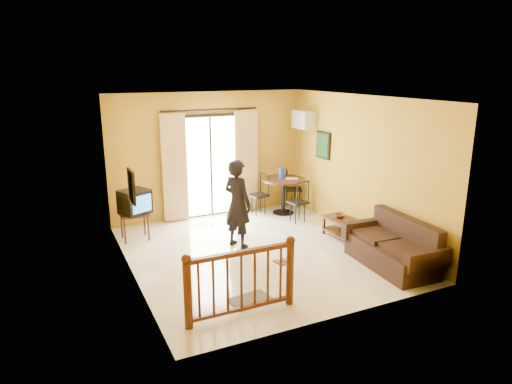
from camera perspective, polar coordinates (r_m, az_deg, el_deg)
name	(u,v)px	position (r m, az deg, el deg)	size (l,w,h in m)	color
ground	(258,252)	(8.48, 0.20, -7.57)	(5.00, 5.00, 0.00)	beige
room_shell	(258,162)	(7.97, 0.22, 3.79)	(5.00, 5.00, 5.00)	white
balcony_door	(211,165)	(10.28, -5.65, 3.37)	(2.25, 0.14, 2.46)	black
tv_table	(134,217)	(9.25, -14.98, -3.04)	(0.54, 0.45, 0.54)	black
television	(135,202)	(9.17, -14.92, -1.17)	(0.67, 0.64, 0.47)	black
picture_left	(132,186)	(7.16, -15.29, 0.68)	(0.05, 0.42, 0.52)	black
dining_table	(284,186)	(10.54, 3.46, 0.77)	(0.99, 0.99, 0.83)	black
water_jug	(282,173)	(10.53, 3.23, 2.39)	(0.13, 0.13, 0.25)	#122EAD
serving_tray	(292,179)	(10.49, 4.50, 1.68)	(0.28, 0.18, 0.02)	beige
dining_chairs	(283,214)	(10.67, 3.37, -2.74)	(1.50, 1.49, 0.95)	black
air_conditioner	(304,120)	(10.59, 5.97, 8.99)	(0.31, 0.60, 0.40)	silver
botanical_print	(323,145)	(10.18, 8.39, 5.82)	(0.05, 0.50, 0.60)	black
coffee_table	(343,226)	(9.22, 10.87, -4.18)	(0.49, 0.89, 0.40)	black
bowl	(340,216)	(9.28, 10.41, -2.96)	(0.21, 0.21, 0.07)	#56331D
sofa	(394,249)	(8.17, 16.86, -6.78)	(0.91, 1.80, 0.84)	black
standing_person	(237,204)	(8.51, -2.33, -1.47)	(0.61, 0.40, 1.68)	black
stair_balustrade	(241,278)	(6.23, -1.84, -10.64)	(1.63, 0.13, 1.04)	#471E0F
doormat	(251,300)	(6.84, -0.69, -13.33)	(0.60, 0.40, 0.02)	#554C44
sandals	(283,262)	(8.07, 3.35, -8.71)	(0.28, 0.26, 0.03)	#56331D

